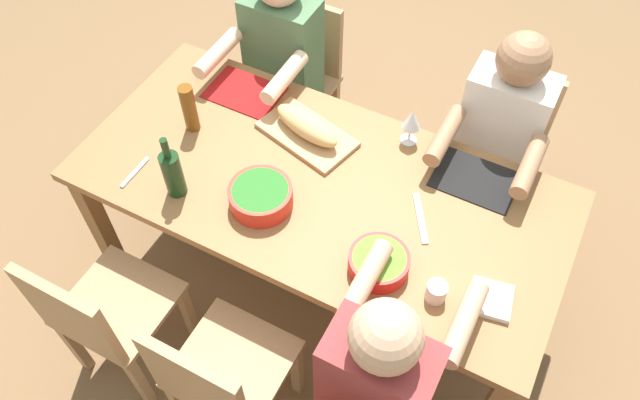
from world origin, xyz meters
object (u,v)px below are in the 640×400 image
Objects in this scene: wine_glass at (412,121)px; chair_near_center at (219,378)px; diner_far_right at (496,138)px; serving_bowl_greens at (261,195)px; diner_far_left at (279,61)px; cutting_board at (307,135)px; napkin_stack at (491,299)px; serving_bowl_salad at (379,262)px; cup_near_right at (436,292)px; wine_bottle at (173,173)px; dining_table at (320,195)px; chair_near_left at (102,315)px; chair_far_left at (299,72)px; bread_loaf at (307,125)px; beer_bottle at (189,108)px; chair_far_right at (498,144)px; diner_near_right at (381,379)px.

chair_near_center is at bearing -100.82° from wine_glass.
serving_bowl_greens is at bearing -131.07° from diner_far_right.
diner_far_left reaches higher than chair_near_center.
cutting_board is 0.99m from napkin_stack.
serving_bowl_salad is 0.22m from cup_near_right.
chair_near_center is 2.93× the size of wine_bottle.
dining_table is 2.28× the size of chair_near_left.
serving_bowl_salad is at bearing -6.13° from serving_bowl_greens.
cutting_board is at bearing -57.61° from chair_far_left.
chair_near_center is at bearing -80.47° from bread_loaf.
diner_far_left is at bearing 132.81° from bread_loaf.
dining_table is 8.99× the size of serving_bowl_salad.
cup_near_right reaches higher than dining_table.
napkin_stack is (1.29, -0.78, 0.05)m from diner_far_left.
bread_loaf reaches higher than cup_near_right.
wine_glass is at bearing 22.89° from beer_bottle.
beer_bottle reaches higher than chair_near_center.
beer_bottle is (-0.61, 0.80, 0.37)m from chair_near_center.
dining_table is 0.29m from bread_loaf.
wine_bottle is 1.75× the size of wine_glass.
chair_near_left is at bearing -124.41° from dining_table.
cup_near_right is at bearing 41.63° from chair_near_center.
diner_far_right is 0.81m from bread_loaf.
serving_bowl_greens reaches higher than cutting_board.
wine_glass is 1.19× the size of napkin_stack.
wine_bottle reaches higher than cup_near_right.
wine_glass reaches higher than napkin_stack.
diner_far_left is at bearing 148.71° from napkin_stack.
chair_far_right is 5.12× the size of wine_glass.
bread_loaf is at bearing 129.90° from dining_table.
napkin_stack is at bearing 24.63° from chair_near_left.
diner_far_right is (0.00, -0.18, 0.21)m from chair_far_right.
dining_table is 0.80m from diner_far_right.
diner_far_right is 8.57× the size of napkin_stack.
napkin_stack is (0.92, -0.38, -0.05)m from bread_loaf.
chair_far_right is (1.07, 0.00, 0.00)m from chair_far_left.
dining_table is at bearing -120.70° from wine_glass.
wine_bottle reaches higher than bread_loaf.
bread_loaf is 0.42m from wine_glass.
cutting_board is (0.37, 0.97, 0.27)m from chair_near_left.
chair_near_left is 0.88m from beer_bottle.
chair_near_left and chair_far_right have the same top height.
diner_far_left is at bearing 132.81° from cutting_board.
chair_far_right is 1.23m from serving_bowl_greens.
wine_glass is (0.22, 1.15, 0.37)m from chair_near_center.
wine_bottle is at bearing -148.22° from dining_table.
chair_near_center is 0.71m from serving_bowl_salad.
dining_table is at bearing -55.59° from chair_far_left.
diner_near_right is 7.23× the size of wine_glass.
diner_far_right is at bearing 68.78° from chair_near_center.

